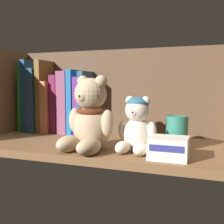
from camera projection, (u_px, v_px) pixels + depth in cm
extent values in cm
cube|color=brown|center=(117.00, 148.00, 74.24)|extent=(79.01, 30.97, 2.00)
cube|color=brown|center=(133.00, 95.00, 87.97)|extent=(81.41, 1.20, 29.15)
cube|color=green|center=(28.00, 97.00, 96.76)|extent=(2.54, 9.40, 23.02)
cube|color=navy|center=(33.00, 96.00, 95.99)|extent=(1.89, 11.51, 24.12)
cube|color=navy|center=(40.00, 100.00, 95.18)|extent=(3.24, 12.99, 21.28)
cube|color=brown|center=(47.00, 96.00, 94.12)|extent=(1.81, 11.61, 23.91)
cube|color=#C37042|center=(53.00, 106.00, 93.70)|extent=(2.05, 12.79, 17.03)
cube|color=maroon|center=(59.00, 104.00, 92.77)|extent=(2.28, 9.25, 19.02)
cube|color=#844362|center=(68.00, 102.00, 91.65)|extent=(3.35, 9.60, 20.23)
cube|color=#1A64A9|center=(75.00, 102.00, 90.65)|extent=(1.79, 9.82, 20.70)
cube|color=#662982|center=(81.00, 105.00, 90.06)|extent=(1.80, 9.40, 18.36)
cube|color=navy|center=(87.00, 103.00, 89.25)|extent=(1.84, 11.10, 20.12)
ellipsoid|color=tan|center=(92.00, 127.00, 67.73)|extent=(9.40, 8.62, 11.05)
sphere|color=tan|center=(91.00, 94.00, 66.47)|extent=(7.86, 7.86, 7.86)
sphere|color=tan|center=(83.00, 81.00, 68.12)|extent=(2.95, 2.95, 2.95)
sphere|color=tan|center=(101.00, 81.00, 65.12)|extent=(2.95, 2.95, 2.95)
sphere|color=tan|center=(83.00, 96.00, 64.19)|extent=(2.95, 2.95, 2.95)
sphere|color=black|center=(80.00, 96.00, 63.33)|extent=(1.03, 1.03, 1.03)
ellipsoid|color=tan|center=(69.00, 144.00, 65.37)|extent=(6.03, 8.20, 3.93)
ellipsoid|color=tan|center=(89.00, 147.00, 62.06)|extent=(6.03, 8.20, 3.93)
ellipsoid|color=tan|center=(75.00, 120.00, 69.85)|extent=(3.86, 3.86, 6.39)
ellipsoid|color=tan|center=(108.00, 123.00, 64.42)|extent=(3.86, 3.86, 6.39)
torus|color=#602816|center=(92.00, 111.00, 67.34)|extent=(7.55, 7.55, 1.41)
ellipsoid|color=beige|center=(138.00, 134.00, 66.05)|extent=(6.83, 6.27, 8.04)
sphere|color=beige|center=(137.00, 110.00, 65.11)|extent=(5.72, 5.72, 5.72)
sphere|color=beige|center=(130.00, 100.00, 66.11)|extent=(2.14, 2.14, 2.14)
sphere|color=beige|center=(146.00, 101.00, 64.38)|extent=(2.14, 2.14, 2.14)
sphere|color=beige|center=(134.00, 112.00, 63.32)|extent=(2.14, 2.14, 2.14)
sphere|color=black|center=(133.00, 112.00, 62.64)|extent=(0.75, 0.75, 0.75)
ellipsoid|color=beige|center=(123.00, 147.00, 63.83)|extent=(3.76, 5.67, 2.86)
ellipsoid|color=beige|center=(141.00, 149.00, 61.93)|extent=(3.76, 5.67, 2.86)
ellipsoid|color=beige|center=(123.00, 129.00, 67.15)|extent=(2.55, 2.55, 4.64)
ellipsoid|color=beige|center=(152.00, 132.00, 64.04)|extent=(2.55, 2.55, 4.64)
ellipsoid|color=#2A5E74|center=(138.00, 103.00, 65.31)|extent=(5.43, 5.43, 3.14)
cylinder|color=#2D7A66|center=(177.00, 133.00, 67.84)|extent=(5.41, 5.41, 8.29)
cube|color=silver|center=(169.00, 148.00, 59.17)|extent=(8.30, 6.56, 4.74)
cube|color=#33388C|center=(166.00, 149.00, 55.96)|extent=(7.05, 0.16, 1.33)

